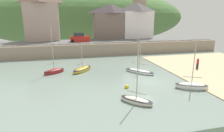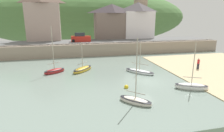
% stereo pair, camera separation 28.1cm
% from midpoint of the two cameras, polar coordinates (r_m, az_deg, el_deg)
% --- Properties ---
extents(ground, '(48.00, 41.00, 0.61)m').
position_cam_midpoint_polar(ground, '(16.76, 27.71, -13.70)').
color(ground, gray).
extents(quay_seawall, '(48.00, 9.40, 2.40)m').
position_cam_midpoint_polar(quay_seawall, '(39.48, 0.17, 5.55)').
color(quay_seawall, gray).
rests_on(quay_seawall, ground).
extents(hillside_backdrop, '(80.00, 44.00, 21.04)m').
position_cam_midpoint_polar(hillside_backdrop, '(75.96, -8.04, 14.38)').
color(hillside_backdrop, '#4C753D').
rests_on(hillside_backdrop, ground).
extents(waterfront_building_left, '(7.42, 4.78, 10.64)m').
position_cam_midpoint_polar(waterfront_building_left, '(45.92, -19.91, 14.10)').
color(waterfront_building_left, tan).
rests_on(waterfront_building_left, ground).
extents(waterfront_building_centre, '(8.57, 4.46, 8.12)m').
position_cam_midpoint_polar(waterfront_building_centre, '(46.89, 0.16, 13.38)').
color(waterfront_building_centre, '#75645A').
rests_on(waterfront_building_centre, ground).
extents(waterfront_building_right, '(7.63, 5.08, 8.61)m').
position_cam_midpoint_polar(waterfront_building_right, '(48.80, 7.88, 13.58)').
color(waterfront_building_right, white).
rests_on(waterfront_building_right, ground).
extents(church_with_spire, '(3.00, 3.00, 14.03)m').
position_cam_midpoint_polar(church_with_spire, '(53.35, 8.72, 16.69)').
color(church_with_spire, tan).
rests_on(church_with_spire, ground).
extents(sailboat_white_hull, '(3.76, 4.15, 4.40)m').
position_cam_midpoint_polar(sailboat_white_hull, '(26.66, 8.60, -1.65)').
color(sailboat_white_hull, white).
rests_on(sailboat_white_hull, ground).
extents(sailboat_nearest_shore, '(3.56, 3.81, 4.38)m').
position_cam_midpoint_polar(sailboat_nearest_shore, '(27.59, -8.58, -1.01)').
color(sailboat_nearest_shore, gold).
rests_on(sailboat_nearest_shore, ground).
extents(sailboat_blue_trim, '(3.19, 2.59, 6.62)m').
position_cam_midpoint_polar(sailboat_blue_trim, '(27.57, -16.68, -1.41)').
color(sailboat_blue_trim, '#A92324').
rests_on(sailboat_blue_trim, ground).
extents(dinghy_open_wooden, '(3.59, 2.47, 5.29)m').
position_cam_midpoint_polar(dinghy_open_wooden, '(22.34, 23.11, -5.74)').
color(dinghy_open_wooden, white).
rests_on(dinghy_open_wooden, ground).
extents(fishing_boat_green, '(3.02, 3.06, 6.09)m').
position_cam_midpoint_polar(fishing_boat_green, '(17.63, 7.53, -10.26)').
color(fishing_boat_green, silver).
rests_on(fishing_boat_green, ground).
extents(parked_car_near_slipway, '(4.17, 1.88, 1.95)m').
position_cam_midpoint_polar(parked_car_near_slipway, '(41.48, -9.22, 8.39)').
color(parked_car_near_slipway, red).
rests_on(parked_car_near_slipway, ground).
extents(person_on_slipway, '(0.34, 0.34, 1.62)m').
position_cam_midpoint_polar(person_on_slipway, '(30.72, 24.84, 0.79)').
color(person_on_slipway, '#282833').
rests_on(person_on_slipway, ground).
extents(mooring_buoy, '(0.48, 0.48, 0.48)m').
position_cam_midpoint_polar(mooring_buoy, '(21.00, 4.72, -6.31)').
color(mooring_buoy, yellow).
rests_on(mooring_buoy, ground).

